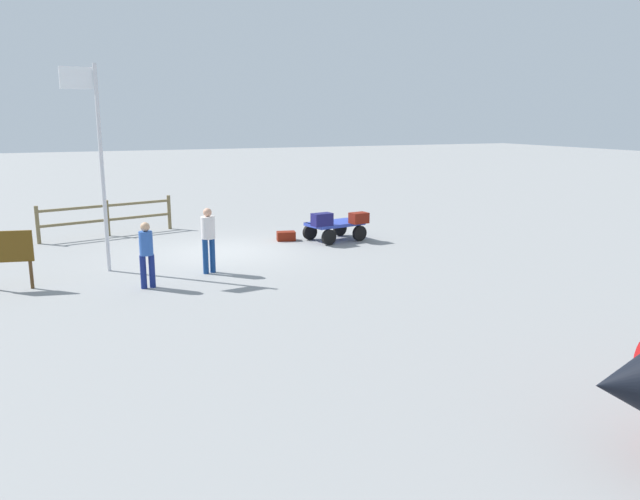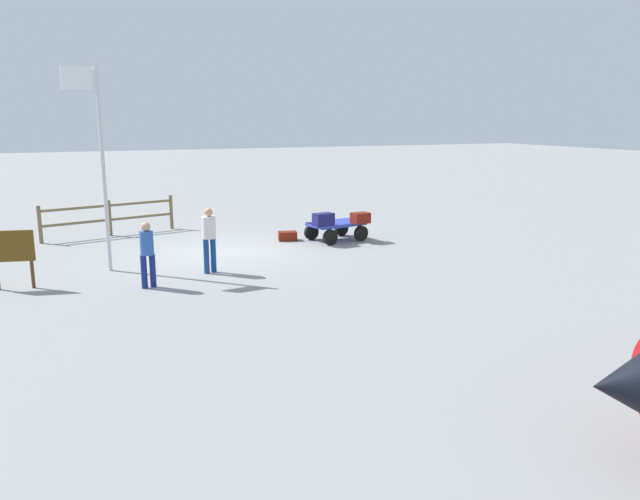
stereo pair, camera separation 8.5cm
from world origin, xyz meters
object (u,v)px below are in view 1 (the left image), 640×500
object	(u,v)px
suitcase_tan	(359,218)
worker_lead	(146,251)
suitcase_grey	(322,219)
suitcase_dark	(286,236)
flagpole	(97,153)
worker_trailing	(208,235)
signboard	(11,251)
luggage_cart	(334,227)

from	to	relation	value
suitcase_tan	worker_lead	world-z (taller)	worker_lead
suitcase_grey	suitcase_dark	bearing A→B (deg)	-51.91
suitcase_grey	flagpole	xyz separation A→B (m)	(6.49, 0.93, 2.22)
worker_lead	flagpole	bearing A→B (deg)	-69.79
worker_lead	worker_trailing	world-z (taller)	worker_trailing
suitcase_grey	signboard	distance (m)	8.78
suitcase_dark	luggage_cart	bearing A→B (deg)	158.11
suitcase_tan	worker_lead	size ratio (longest dim) A/B	0.39
signboard	suitcase_dark	bearing A→B (deg)	-159.23
suitcase_dark	signboard	xyz separation A→B (m)	(7.76, 2.94, 0.75)
suitcase_tan	suitcase_dark	xyz separation A→B (m)	(2.07, -1.06, -0.62)
signboard	luggage_cart	bearing A→B (deg)	-165.56
suitcase_grey	flagpole	bearing A→B (deg)	8.12
suitcase_dark	signboard	world-z (taller)	signboard
suitcase_grey	signboard	xyz separation A→B (m)	(8.57, 1.91, 0.11)
flagpole	suitcase_grey	bearing A→B (deg)	-171.88
luggage_cart	flagpole	bearing A→B (deg)	10.99
suitcase_grey	suitcase_dark	size ratio (longest dim) A/B	1.01
suitcase_grey	worker_lead	bearing A→B (deg)	27.74
luggage_cart	worker_lead	bearing A→B (deg)	28.63
suitcase_dark	signboard	size ratio (longest dim) A/B	0.48
worker_lead	flagpole	distance (m)	3.08
signboard	suitcase_tan	bearing A→B (deg)	-169.18
flagpole	signboard	xyz separation A→B (m)	(2.08, 0.98, -2.11)
suitcase_dark	flagpole	bearing A→B (deg)	19.02
suitcase_tan	suitcase_grey	bearing A→B (deg)	-1.40
suitcase_grey	suitcase_tan	bearing A→B (deg)	178.60
luggage_cart	suitcase_dark	distance (m)	1.57
luggage_cart	signboard	distance (m)	9.51
signboard	worker_trailing	bearing A→B (deg)	176.58
luggage_cart	suitcase_dark	size ratio (longest dim) A/B	2.90
suitcase_dark	flagpole	size ratio (longest dim) A/B	0.13
flagpole	luggage_cart	bearing A→B (deg)	-169.01
suitcase_grey	suitcase_dark	distance (m)	1.46
suitcase_dark	worker_trailing	xyz separation A→B (m)	(3.27, 3.21, 0.84)
suitcase_tan	suitcase_grey	world-z (taller)	suitcase_grey
suitcase_grey	worker_trailing	bearing A→B (deg)	28.08
worker_lead	signboard	size ratio (longest dim) A/B	1.13
suitcase_grey	signboard	bearing A→B (deg)	12.57
luggage_cart	flagpole	size ratio (longest dim) A/B	0.37
suitcase_tan	worker_trailing	bearing A→B (deg)	21.89
luggage_cart	worker_lead	size ratio (longest dim) A/B	1.22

